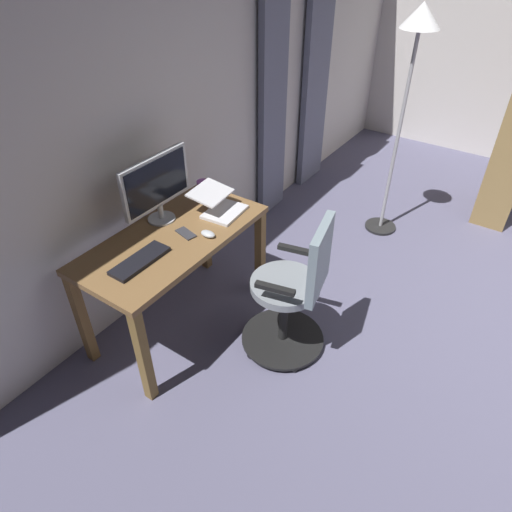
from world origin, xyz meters
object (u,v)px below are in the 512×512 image
(computer_monitor, at_px, (156,184))
(computer_mouse, at_px, (208,234))
(floor_lamp, at_px, (414,56))
(desk, at_px, (174,250))
(mug_tea, at_px, (203,187))
(cell_phone_by_monitor, at_px, (186,233))
(laptop, at_px, (219,205))
(computer_keyboard, at_px, (140,261))
(office_chair, at_px, (294,294))

(computer_monitor, bearing_deg, computer_mouse, 92.86)
(computer_mouse, relative_size, floor_lamp, 0.05)
(desk, height_order, mug_tea, mug_tea)
(cell_phone_by_monitor, bearing_deg, computer_mouse, 127.84)
(computer_monitor, xyz_separation_m, cell_phone_by_monitor, (0.04, 0.25, -0.25))
(desk, height_order, computer_mouse, computer_mouse)
(laptop, bearing_deg, computer_mouse, 18.72)
(computer_keyboard, xyz_separation_m, laptop, (-0.70, 0.03, 0.04))
(computer_mouse, height_order, cell_phone_by_monitor, computer_mouse)
(desk, relative_size, computer_keyboard, 3.37)
(cell_phone_by_monitor, xyz_separation_m, floor_lamp, (-1.90, 0.65, 0.77))
(laptop, height_order, floor_lamp, floor_lamp)
(desk, distance_m, cell_phone_by_monitor, 0.15)
(laptop, xyz_separation_m, computer_mouse, (0.27, 0.12, -0.04))
(desk, distance_m, mug_tea, 0.59)
(cell_phone_by_monitor, bearing_deg, computer_keyboard, 9.31)
(computer_mouse, xyz_separation_m, mug_tea, (-0.41, -0.38, 0.03))
(office_chair, height_order, computer_mouse, office_chair)
(cell_phone_by_monitor, bearing_deg, mug_tea, -138.74)
(office_chair, bearing_deg, floor_lamp, -11.18)
(computer_mouse, bearing_deg, computer_keyboard, -20.06)
(desk, distance_m, computer_mouse, 0.26)
(computer_monitor, bearing_deg, office_chair, 98.51)
(computer_keyboard, height_order, cell_phone_by_monitor, computer_keyboard)
(computer_keyboard, xyz_separation_m, computer_mouse, (-0.43, 0.16, 0.01))
(computer_keyboard, distance_m, cell_phone_by_monitor, 0.37)
(mug_tea, bearing_deg, computer_mouse, 42.73)
(computer_mouse, bearing_deg, desk, -57.97)
(computer_monitor, distance_m, computer_keyboard, 0.53)
(mug_tea, bearing_deg, laptop, 61.61)
(office_chair, bearing_deg, mug_tea, 60.11)
(desk, bearing_deg, floor_lamp, 160.10)
(computer_monitor, relative_size, laptop, 1.57)
(computer_mouse, xyz_separation_m, cell_phone_by_monitor, (0.06, -0.13, -0.01))
(laptop, bearing_deg, computer_monitor, -46.82)
(computer_monitor, xyz_separation_m, mug_tea, (-0.43, -0.00, -0.21))
(desk, height_order, computer_monitor, computer_monitor)
(computer_monitor, xyz_separation_m, laptop, (-0.29, 0.26, -0.20))
(laptop, bearing_deg, computer_keyboard, -8.13)
(desk, relative_size, computer_mouse, 12.67)
(computer_keyboard, distance_m, floor_lamp, 2.48)
(computer_mouse, bearing_deg, floor_lamp, 164.27)
(cell_phone_by_monitor, distance_m, mug_tea, 0.54)
(computer_keyboard, bearing_deg, desk, -173.64)
(laptop, relative_size, mug_tea, 2.65)
(computer_keyboard, distance_m, computer_mouse, 0.46)
(desk, xyz_separation_m, computer_keyboard, (0.31, 0.03, 0.12))
(laptop, xyz_separation_m, floor_lamp, (-1.56, 0.64, 0.72))
(desk, height_order, floor_lamp, floor_lamp)
(desk, xyz_separation_m, office_chair, (-0.24, 0.76, -0.17))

